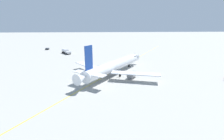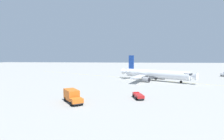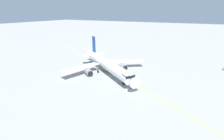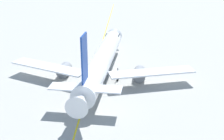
% 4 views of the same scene
% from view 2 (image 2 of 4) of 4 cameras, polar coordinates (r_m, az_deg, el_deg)
% --- Properties ---
extents(ground_plane, '(600.00, 600.00, 0.00)m').
position_cam_2_polar(ground_plane, '(92.04, 12.00, -2.99)').
color(ground_plane, '#9E9E99').
extents(airliner_main, '(29.23, 33.06, 12.07)m').
position_cam_2_polar(airliner_main, '(88.23, 13.17, -1.32)').
color(airliner_main, white).
rests_on(airliner_main, ground_plane).
extents(ops_pickup_truck, '(5.94, 3.13, 1.41)m').
position_cam_2_polar(ops_pickup_truck, '(49.53, 8.21, -7.94)').
color(ops_pickup_truck, '#232326').
rests_on(ops_pickup_truck, ground_plane).
extents(catering_truck_truck, '(7.80, 6.66, 3.10)m').
position_cam_2_polar(catering_truck_truck, '(45.74, -12.34, -7.89)').
color(catering_truck_truck, '#232326').
rests_on(catering_truck_truck, ground_plane).
extents(taxiway_centreline, '(95.13, 158.75, 0.01)m').
position_cam_2_polar(taxiway_centreline, '(92.46, 10.68, -2.94)').
color(taxiway_centreline, yellow).
rests_on(taxiway_centreline, ground_plane).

